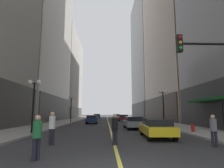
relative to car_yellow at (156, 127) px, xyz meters
name	(u,v)px	position (x,y,z in m)	size (l,w,h in m)	color
ground_plane	(108,121)	(-3.08, 27.01, -0.72)	(200.00, 200.00, 0.00)	#2D2D30
sidewalk_left	(69,121)	(-11.33, 27.01, -0.64)	(4.50, 78.00, 0.15)	gray
sidewalk_right	(147,120)	(5.17, 27.01, -0.64)	(4.50, 78.00, 0.15)	gray
lane_centre_stripe	(108,121)	(-3.08, 27.01, -0.72)	(0.16, 70.00, 0.01)	#E5D64C
building_left_far	(63,77)	(-18.84, 52.01, 13.51)	(10.73, 26.00, 28.59)	#A8A399
building_right_far	(151,55)	(12.96, 52.01, 21.71)	(11.27, 26.00, 45.05)	gray
storefront_awning_right	(209,100)	(6.62, 4.77, 2.27)	(1.60, 6.52, 3.12)	#144C1E
car_yellow	(156,127)	(0.00, 0.00, 0.00)	(2.04, 4.43, 1.32)	yellow
car_grey	(133,122)	(-0.56, 7.16, 0.00)	(1.91, 4.41, 1.32)	slate
car_navy	(92,119)	(-5.83, 17.69, 0.00)	(1.93, 4.50, 1.32)	#141E4C
car_maroon	(123,118)	(0.01, 25.58, 0.00)	(1.91, 4.39, 1.32)	maroon
car_silver	(116,116)	(-0.71, 36.50, 0.00)	(2.00, 4.48, 1.32)	#B7B7BC
car_blue	(97,116)	(-6.16, 43.96, 0.00)	(1.97, 4.43, 1.32)	navy
pedestrian_in_white_shirt	(52,125)	(-6.53, -2.65, 0.33)	(0.44, 0.44, 1.80)	black
pedestrian_in_grey_suit	(214,128)	(2.05, -3.52, 0.24)	(0.42, 0.42, 1.65)	black
pedestrian_in_green_parka	(37,134)	(-6.17, -5.93, 0.25)	(0.48, 0.48, 1.67)	black
pedestrian_in_black_coat	(115,127)	(-3.05, -2.77, 0.26)	(0.44, 0.44, 1.68)	black
traffic_light_near_right	(224,72)	(2.27, -4.43, 3.02)	(3.43, 0.35, 5.65)	black
street_lamp_left_near	(34,94)	(-9.48, 2.19, 2.54)	(1.06, 0.36, 4.43)	black
street_lamp_left_far	(71,104)	(-9.48, 19.01, 2.54)	(1.06, 0.36, 4.43)	black
street_lamp_right_mid	(163,100)	(3.32, 8.94, 2.54)	(1.06, 0.36, 4.43)	black
fire_hydrant_right	(193,129)	(3.82, 2.67, -0.32)	(0.28, 0.28, 0.80)	red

